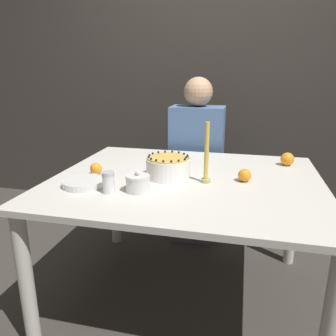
{
  "coord_description": "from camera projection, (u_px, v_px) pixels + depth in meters",
  "views": [
    {
      "loc": [
        0.29,
        -1.64,
        1.31
      ],
      "look_at": [
        -0.1,
        -0.01,
        0.8
      ],
      "focal_mm": 35.0,
      "sensor_mm": 36.0,
      "label": 1
    }
  ],
  "objects": [
    {
      "name": "sugar_shaker",
      "position": [
        109.0,
        182.0,
        1.53
      ],
      "size": [
        0.06,
        0.06,
        0.1
      ],
      "color": "white",
      "rests_on": "dining_table"
    },
    {
      "name": "orange_fruit_1",
      "position": [
        287.0,
        159.0,
        1.98
      ],
      "size": [
        0.08,
        0.08,
        0.08
      ],
      "color": "orange",
      "rests_on": "dining_table"
    },
    {
      "name": "sugar_bowl",
      "position": [
        138.0,
        183.0,
        1.55
      ],
      "size": [
        0.12,
        0.12,
        0.11
      ],
      "color": "silver",
      "rests_on": "dining_table"
    },
    {
      "name": "person_man_blue_shirt",
      "position": [
        196.0,
        170.0,
        2.57
      ],
      "size": [
        0.4,
        0.34,
        1.26
      ],
      "rotation": [
        0.0,
        0.0,
        3.14
      ],
      "color": "#595960",
      "rests_on": "ground_plane"
    },
    {
      "name": "cake",
      "position": [
        168.0,
        167.0,
        1.75
      ],
      "size": [
        0.23,
        0.23,
        0.12
      ],
      "color": "white",
      "rests_on": "dining_table"
    },
    {
      "name": "candle",
      "position": [
        206.0,
        158.0,
        1.65
      ],
      "size": [
        0.05,
        0.05,
        0.31
      ],
      "color": "tan",
      "rests_on": "dining_table"
    },
    {
      "name": "orange_fruit_2",
      "position": [
        96.0,
        169.0,
        1.81
      ],
      "size": [
        0.07,
        0.07,
        0.07
      ],
      "color": "orange",
      "rests_on": "dining_table"
    },
    {
      "name": "wall_behind",
      "position": [
        215.0,
        71.0,
        2.9
      ],
      "size": [
        8.0,
        0.05,
        2.6
      ],
      "color": "#38332D",
      "rests_on": "ground_plane"
    },
    {
      "name": "orange_fruit_0",
      "position": [
        245.0,
        175.0,
        1.69
      ],
      "size": [
        0.07,
        0.07,
        0.07
      ],
      "color": "orange",
      "rests_on": "dining_table"
    },
    {
      "name": "dining_table",
      "position": [
        186.0,
        195.0,
        1.78
      ],
      "size": [
        1.42,
        1.19,
        0.75
      ],
      "color": "beige",
      "rests_on": "ground_plane"
    },
    {
      "name": "ground_plane",
      "position": [
        184.0,
        296.0,
        1.97
      ],
      "size": [
        12.0,
        12.0,
        0.0
      ],
      "primitive_type": "plane",
      "color": "#3D3833"
    },
    {
      "name": "plate_stack",
      "position": [
        84.0,
        183.0,
        1.63
      ],
      "size": [
        0.21,
        0.21,
        0.03
      ],
      "color": "silver",
      "rests_on": "dining_table"
    }
  ]
}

